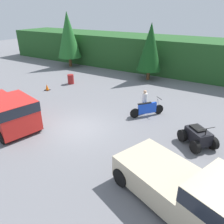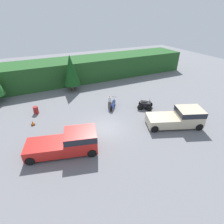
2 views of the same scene
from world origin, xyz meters
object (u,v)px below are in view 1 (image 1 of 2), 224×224
(traffic_cone, at_px, (47,87))
(steel_barrel, at_px, (71,79))
(rider_person, at_px, (144,101))
(quad_atv, at_px, (198,137))
(pickup_truck_red, at_px, (6,110))
(pickup_truck_second, at_px, (204,198))
(dirt_bike, at_px, (147,109))

(traffic_cone, xyz_separation_m, steel_barrel, (0.55, 2.51, 0.19))
(rider_person, bearing_deg, quad_atv, -80.33)
(traffic_cone, bearing_deg, rider_person, 0.94)
(pickup_truck_red, bearing_deg, pickup_truck_second, 9.76)
(traffic_cone, distance_m, steel_barrel, 2.58)
(pickup_truck_second, bearing_deg, quad_atv, 123.93)
(rider_person, distance_m, traffic_cone, 9.18)
(pickup_truck_second, distance_m, dirt_bike, 8.08)
(pickup_truck_second, distance_m, quad_atv, 4.86)
(rider_person, height_order, traffic_cone, rider_person)
(pickup_truck_red, xyz_separation_m, quad_atv, (10.42, 3.77, -0.53))
(pickup_truck_second, bearing_deg, rider_person, 147.46)
(pickup_truck_red, height_order, dirt_bike, pickup_truck_red)
(pickup_truck_second, height_order, rider_person, pickup_truck_second)
(pickup_truck_red, distance_m, rider_person, 8.73)
(pickup_truck_second, xyz_separation_m, rider_person, (-5.06, 6.82, -0.12))
(pickup_truck_red, xyz_separation_m, steel_barrel, (-2.15, 8.26, -0.59))
(quad_atv, relative_size, traffic_cone, 3.98)
(pickup_truck_red, relative_size, rider_person, 3.77)
(quad_atv, height_order, rider_person, rider_person)
(pickup_truck_red, xyz_separation_m, rider_person, (6.44, 5.89, -0.12))
(quad_atv, bearing_deg, steel_barrel, -158.41)
(pickup_truck_second, distance_m, steel_barrel, 16.47)
(traffic_cone, bearing_deg, quad_atv, -8.52)
(pickup_truck_second, relative_size, traffic_cone, 11.05)
(dirt_bike, bearing_deg, quad_atv, -78.16)
(quad_atv, bearing_deg, rider_person, -166.84)
(dirt_bike, height_order, rider_person, rider_person)
(pickup_truck_red, bearing_deg, dirt_bike, 53.93)
(dirt_bike, bearing_deg, traffic_cone, 127.97)
(pickup_truck_red, bearing_deg, quad_atv, 34.31)
(rider_person, bearing_deg, dirt_bike, -90.69)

